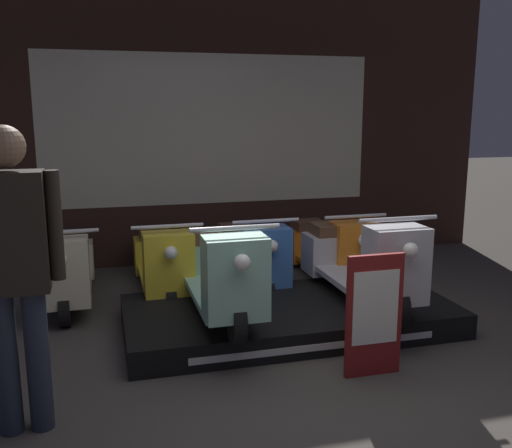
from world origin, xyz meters
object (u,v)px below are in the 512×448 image
at_px(scooter_display_right, 359,262).
at_px(scooter_backrow_0, 67,269).
at_px(scooter_display_left, 218,273).
at_px(scooter_backrow_2, 249,257).
at_px(person_left_browsing, 14,262).
at_px(scooter_backrow_1, 162,263).
at_px(price_sign_board, 374,315).
at_px(scooter_backrow_3, 329,251).

height_order(scooter_display_right, scooter_backrow_0, scooter_display_right).
bearing_deg(scooter_display_right, scooter_display_left, 180.00).
bearing_deg(scooter_backrow_2, person_left_browsing, -130.27).
distance_m(scooter_backrow_0, scooter_backrow_2, 1.75).
relative_size(scooter_backrow_1, price_sign_board, 1.99).
height_order(scooter_backrow_1, person_left_browsing, person_left_browsing).
height_order(scooter_backrow_3, price_sign_board, price_sign_board).
distance_m(scooter_display_right, scooter_backrow_3, 1.21).
height_order(scooter_backrow_3, person_left_browsing, person_left_browsing).
distance_m(scooter_backrow_1, person_left_browsing, 2.52).
bearing_deg(scooter_backrow_0, price_sign_board, -45.38).
xyz_separation_m(scooter_display_left, scooter_backrow_2, (0.55, 1.17, -0.20)).
xyz_separation_m(scooter_backrow_0, scooter_backrow_3, (2.62, 0.00, 0.00)).
relative_size(scooter_backrow_2, person_left_browsing, 0.99).
bearing_deg(price_sign_board, scooter_display_left, 133.40).
height_order(scooter_backrow_1, scooter_backrow_3, same).
bearing_deg(scooter_display_right, price_sign_board, -109.42).
bearing_deg(scooter_backrow_2, scooter_display_right, -60.79).
xyz_separation_m(scooter_display_left, scooter_backrow_1, (-0.32, 1.17, -0.20)).
xyz_separation_m(scooter_backrow_1, price_sign_board, (1.20, -2.10, 0.11)).
xyz_separation_m(scooter_backrow_0, person_left_browsing, (-0.13, -2.21, 0.66)).
distance_m(scooter_backrow_1, price_sign_board, 2.42).
bearing_deg(person_left_browsing, scooter_display_right, 22.36).
distance_m(scooter_backrow_3, price_sign_board, 2.17).
height_order(scooter_backrow_1, scooter_backrow_2, same).
height_order(scooter_display_right, price_sign_board, scooter_display_right).
bearing_deg(scooter_backrow_0, person_left_browsing, -93.25).
bearing_deg(scooter_backrow_1, person_left_browsing, -114.32).
relative_size(scooter_display_right, scooter_backrow_3, 1.00).
bearing_deg(scooter_backrow_0, scooter_display_right, -25.99).
distance_m(scooter_display_left, scooter_display_right, 1.21).
distance_m(scooter_display_left, scooter_backrow_0, 1.69).
bearing_deg(scooter_display_left, price_sign_board, -46.60).
distance_m(person_left_browsing, price_sign_board, 2.27).
bearing_deg(price_sign_board, scooter_backrow_2, 98.84).
bearing_deg(scooter_backrow_3, person_left_browsing, -141.17).
relative_size(scooter_backrow_0, price_sign_board, 1.99).
distance_m(scooter_display_left, person_left_browsing, 1.74).
relative_size(scooter_backrow_3, price_sign_board, 1.99).
distance_m(scooter_display_right, price_sign_board, 0.99).
bearing_deg(scooter_display_left, scooter_backrow_2, 64.72).
relative_size(scooter_backrow_1, scooter_backrow_3, 1.00).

